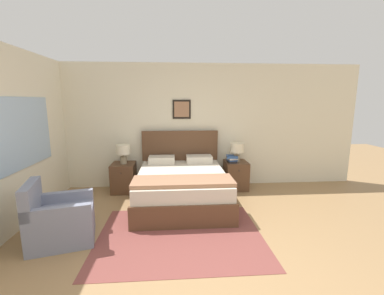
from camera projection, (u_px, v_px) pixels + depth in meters
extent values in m
plane|color=#99754C|center=(204.00, 285.00, 2.60)|extent=(16.00, 16.00, 0.00)
cube|color=beige|center=(187.00, 126.00, 5.48)|extent=(7.43, 0.06, 2.60)
cube|color=black|center=(182.00, 109.00, 5.36)|extent=(0.38, 0.02, 0.40)
cube|color=#9E7051|center=(182.00, 109.00, 5.35)|extent=(0.31, 0.00, 0.32)
cube|color=beige|center=(18.00, 138.00, 3.72)|extent=(0.06, 5.55, 2.60)
cube|color=#9EBCDB|center=(18.00, 134.00, 3.66)|extent=(0.02, 1.78, 1.04)
cube|color=brown|center=(180.00, 235.00, 3.54)|extent=(2.24, 1.76, 0.01)
cube|color=brown|center=(182.00, 196.00, 4.63)|extent=(1.59, 1.95, 0.28)
cube|color=brown|center=(184.00, 208.00, 3.67)|extent=(1.59, 0.06, 0.08)
cube|color=beige|center=(182.00, 180.00, 4.58)|extent=(1.53, 1.87, 0.30)
cube|color=brown|center=(180.00, 146.00, 5.42)|extent=(1.59, 0.06, 0.63)
cube|color=#9E7051|center=(183.00, 181.00, 3.96)|extent=(1.56, 0.55, 0.06)
cube|color=beige|center=(162.00, 160.00, 5.21)|extent=(0.52, 0.32, 0.14)
cube|color=beige|center=(199.00, 159.00, 5.27)|extent=(0.52, 0.32, 0.14)
cube|color=gray|center=(63.00, 225.00, 3.37)|extent=(0.91, 0.82, 0.45)
cube|color=gray|center=(31.00, 198.00, 3.20)|extent=(0.28, 0.66, 0.39)
cube|color=gray|center=(64.00, 197.00, 3.58)|extent=(0.77, 0.29, 0.14)
cube|color=gray|center=(57.00, 213.00, 3.06)|extent=(0.77, 0.29, 0.14)
cube|color=brown|center=(124.00, 177.00, 5.24)|extent=(0.46, 0.50, 0.58)
sphere|color=#332D28|center=(121.00, 173.00, 4.95)|extent=(0.02, 0.02, 0.02)
cube|color=brown|center=(236.00, 175.00, 5.41)|extent=(0.46, 0.50, 0.58)
sphere|color=#332D28|center=(239.00, 171.00, 5.12)|extent=(0.02, 0.02, 0.02)
cylinder|color=gray|center=(124.00, 160.00, 5.16)|extent=(0.13, 0.13, 0.14)
cylinder|color=gray|center=(123.00, 155.00, 5.14)|extent=(0.02, 0.02, 0.06)
cylinder|color=beige|center=(123.00, 149.00, 5.12)|extent=(0.27, 0.27, 0.19)
cylinder|color=gray|center=(237.00, 158.00, 5.33)|extent=(0.13, 0.13, 0.14)
cylinder|color=gray|center=(237.00, 154.00, 5.31)|extent=(0.02, 0.02, 0.06)
cylinder|color=beige|center=(237.00, 148.00, 5.29)|extent=(0.27, 0.27, 0.19)
cube|color=#232328|center=(232.00, 161.00, 5.30)|extent=(0.17, 0.25, 0.04)
cube|color=#335693|center=(232.00, 160.00, 5.29)|extent=(0.21, 0.23, 0.03)
cube|color=silver|center=(232.00, 158.00, 5.28)|extent=(0.22, 0.26, 0.03)
cube|color=#335693|center=(232.00, 157.00, 5.28)|extent=(0.25, 0.27, 0.04)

